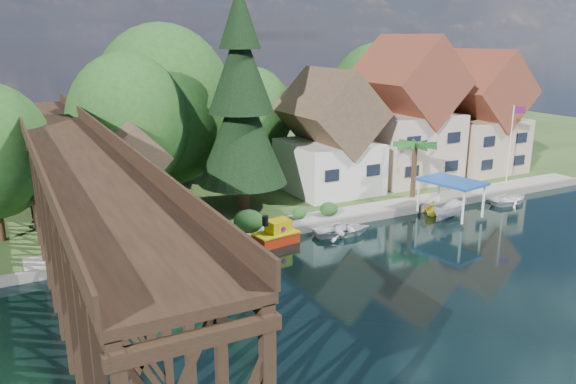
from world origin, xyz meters
The scene contains 19 objects.
ground centered at (0.00, 0.00, 0.00)m, with size 140.00×140.00×0.00m, color black.
bank centered at (0.00, 34.00, 0.25)m, with size 140.00×52.00×0.50m, color #2B471C.
seawall centered at (4.00, 8.00, 0.31)m, with size 60.00×0.40×0.62m, color slate.
promenade centered at (6.00, 9.30, 0.53)m, with size 50.00×2.60×0.06m, color gray.
trestle_bridge centered at (-16.00, 5.17, 5.35)m, with size 4.12×44.18×9.30m.
house_left centered at (7.00, 16.00, 5.14)m, with size 7.64×8.64×11.02m.
house_center centered at (16.00, 16.50, 6.42)m, with size 8.65×9.18×13.89m.
house_right centered at (25.00, 16.00, 5.78)m, with size 8.15×8.64×12.45m.
shed centered at (-11.00, 14.50, 3.83)m, with size 5.09×5.40×7.85m.
bg_trees centered at (1.00, 21.25, 7.29)m, with size 49.90×13.30×10.57m.
shrubs centered at (-4.60, 9.26, 1.23)m, with size 15.76×2.47×1.70m.
conifer centered at (-2.16, 14.30, 8.98)m, with size 7.15×7.15×17.61m.
palm_tree centered at (12.24, 10.35, 5.05)m, with size 4.75×4.75×5.22m.
flagpole centered at (23.57, 9.99, 5.10)m, with size 1.10×0.52×7.50m.
tugboat centered at (-2.77, 6.91, 0.68)m, with size 3.34×2.15×2.26m.
boat_white_a centered at (2.38, 6.32, 0.45)m, with size 3.13×4.39×0.91m, color silver.
boat_canopy centered at (12.24, 5.73, 1.33)m, with size 4.22×5.40×3.11m.
boat_yellow centered at (11.62, 6.91, 0.68)m, with size 2.24×2.59×1.37m, color yellow.
boat_white_b centered at (19.90, 6.38, 0.42)m, with size 2.93×4.10×0.85m, color silver.
Camera 1 is at (-19.26, -26.62, 14.21)m, focal length 35.00 mm.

